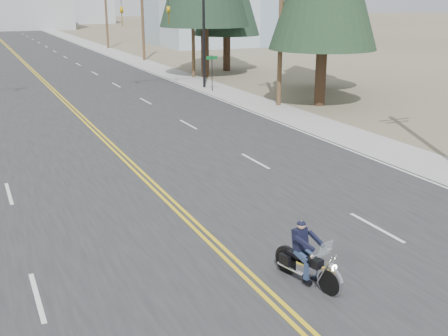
% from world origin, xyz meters
% --- Properties ---
extents(ground_plane, '(400.00, 400.00, 0.00)m').
position_xyz_m(ground_plane, '(0.00, 0.00, 0.00)').
color(ground_plane, '#776D56').
rests_on(ground_plane, ground).
extents(road, '(20.00, 200.00, 0.01)m').
position_xyz_m(road, '(0.00, 70.00, 0.01)').
color(road, '#303033').
rests_on(road, ground).
extents(sidewalk_right, '(3.00, 200.00, 0.01)m').
position_xyz_m(sidewalk_right, '(11.50, 70.00, 0.01)').
color(sidewalk_right, '#A5A5A0').
rests_on(sidewalk_right, ground).
extents(traffic_mast_right, '(7.10, 0.26, 7.00)m').
position_xyz_m(traffic_mast_right, '(8.98, 32.00, 4.94)').
color(traffic_mast_right, black).
rests_on(traffic_mast_right, ground).
extents(street_sign, '(0.90, 0.06, 2.62)m').
position_xyz_m(street_sign, '(10.80, 30.00, 1.80)').
color(street_sign, black).
rests_on(street_sign, ground).
extents(utility_pole_b, '(2.20, 0.30, 11.50)m').
position_xyz_m(utility_pole_b, '(12.50, 23.00, 5.98)').
color(utility_pole_b, brown).
rests_on(utility_pole_b, ground).
extents(utility_pole_c, '(2.20, 0.30, 11.00)m').
position_xyz_m(utility_pole_c, '(12.50, 38.00, 5.73)').
color(utility_pole_c, brown).
rests_on(utility_pole_c, ground).
extents(utility_pole_d, '(2.20, 0.30, 11.50)m').
position_xyz_m(utility_pole_d, '(12.50, 53.00, 5.98)').
color(utility_pole_d, brown).
rests_on(utility_pole_d, ground).
extents(utility_pole_e, '(2.20, 0.30, 11.00)m').
position_xyz_m(utility_pole_e, '(12.50, 70.00, 5.73)').
color(utility_pole_e, brown).
rests_on(utility_pole_e, ground).
extents(haze_bldg_e, '(14.00, 14.00, 12.00)m').
position_xyz_m(haze_bldg_e, '(25.00, 150.00, 6.00)').
color(haze_bldg_e, '#B7BCC6').
rests_on(haze_bldg_e, ground).
extents(motorcyclist, '(1.33, 2.17, 1.58)m').
position_xyz_m(motorcyclist, '(1.17, 1.95, 0.79)').
color(motorcyclist, black).
rests_on(motorcyclist, ground).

